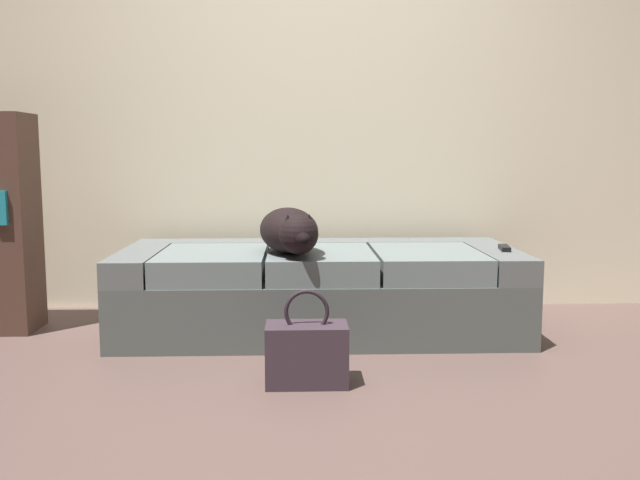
{
  "coord_description": "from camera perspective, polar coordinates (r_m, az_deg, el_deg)",
  "views": [
    {
      "loc": [
        -0.11,
        -2.35,
        0.9
      ],
      "look_at": [
        0.0,
        1.03,
        0.47
      ],
      "focal_mm": 38.5,
      "sensor_mm": 36.0,
      "label": 1
    }
  ],
  "objects": [
    {
      "name": "ground_plane",
      "position": [
        2.52,
        0.8,
        -13.76
      ],
      "size": [
        10.0,
        10.0,
        0.0
      ],
      "primitive_type": "plane",
      "color": "brown"
    },
    {
      "name": "back_wall",
      "position": [
        4.08,
        -0.32,
        14.25
      ],
      "size": [
        6.4,
        0.1,
        2.8
      ],
      "primitive_type": "cube",
      "color": "beige",
      "rests_on": "ground"
    },
    {
      "name": "couch",
      "position": [
        3.5,
        -0.03,
        -4.17
      ],
      "size": [
        1.98,
        0.88,
        0.42
      ],
      "color": "#4F5551",
      "rests_on": "ground"
    },
    {
      "name": "dog_dark",
      "position": [
        3.27,
        -2.47,
        0.76
      ],
      "size": [
        0.36,
        0.63,
        0.22
      ],
      "color": "black",
      "rests_on": "couch"
    },
    {
      "name": "tv_remote",
      "position": [
        3.53,
        15.08,
        -0.64
      ],
      "size": [
        0.07,
        0.15,
        0.02
      ],
      "primitive_type": "cube",
      "rotation": [
        0.0,
        0.0,
        -0.15
      ],
      "color": "black",
      "rests_on": "couch"
    },
    {
      "name": "handbag",
      "position": [
        2.72,
        -1.11,
        -9.35
      ],
      "size": [
        0.32,
        0.18,
        0.38
      ],
      "color": "#382A33",
      "rests_on": "ground"
    }
  ]
}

